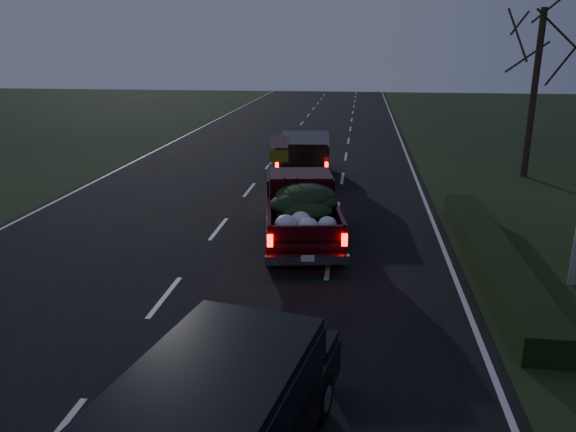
# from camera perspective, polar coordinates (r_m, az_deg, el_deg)

# --- Properties ---
(ground) EXTENTS (120.00, 120.00, 0.00)m
(ground) POSITION_cam_1_polar(r_m,az_deg,el_deg) (13.25, -12.40, -8.09)
(ground) COLOR black
(ground) RESTS_ON ground
(road_asphalt) EXTENTS (14.00, 120.00, 0.02)m
(road_asphalt) POSITION_cam_1_polar(r_m,az_deg,el_deg) (13.25, -12.40, -8.05)
(road_asphalt) COLOR black
(road_asphalt) RESTS_ON ground
(hedge_row) EXTENTS (1.00, 10.00, 0.60)m
(hedge_row) POSITION_cam_1_polar(r_m,az_deg,el_deg) (15.58, 19.94, -3.68)
(hedge_row) COLOR black
(hedge_row) RESTS_ON ground
(bare_tree_far) EXTENTS (3.60, 3.60, 7.00)m
(bare_tree_far) POSITION_cam_1_polar(r_m,az_deg,el_deg) (26.27, 24.14, 14.91)
(bare_tree_far) COLOR black
(bare_tree_far) RESTS_ON ground
(pickup_truck) EXTENTS (2.81, 5.52, 2.76)m
(pickup_truck) POSITION_cam_1_polar(r_m,az_deg,el_deg) (16.30, 1.35, 0.98)
(pickup_truck) COLOR #33070B
(pickup_truck) RESTS_ON ground
(lead_suv) EXTENTS (2.46, 5.24, 1.47)m
(lead_suv) POSITION_cam_1_polar(r_m,az_deg,el_deg) (24.12, 1.63, 6.42)
(lead_suv) COLOR black
(lead_suv) RESTS_ON ground
(rear_suv) EXTENTS (2.96, 5.23, 1.42)m
(rear_suv) POSITION_cam_1_polar(r_m,az_deg,el_deg) (7.54, -7.49, -19.38)
(rear_suv) COLOR black
(rear_suv) RESTS_ON ground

